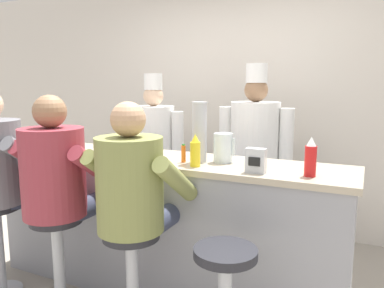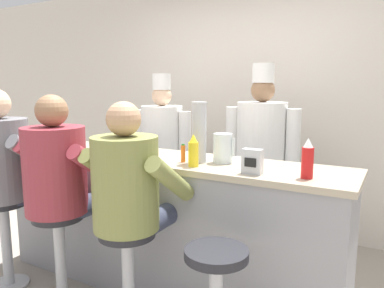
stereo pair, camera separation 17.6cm
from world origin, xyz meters
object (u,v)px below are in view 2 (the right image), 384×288
(diner_seated_olive, at_px, (129,190))
(cook_in_whites_near, at_px, (162,149))
(napkin_dispenser_chrome, at_px, (252,161))
(mustard_bottle_yellow, at_px, (193,152))
(hot_sauce_bottle_orange, at_px, (183,153))
(breakfast_plate, at_px, (91,152))
(cook_in_whites_far, at_px, (261,153))
(cup_stack_steel, at_px, (199,132))
(ketchup_bottle_red, at_px, (308,160))
(diner_seated_maroon, at_px, (60,176))
(cereal_bowl, at_px, (31,145))
(water_pitcher_clear, at_px, (223,148))
(coffee_mug_tan, at_px, (149,151))
(diner_seated_grey, at_px, (4,165))

(diner_seated_olive, height_order, cook_in_whites_near, cook_in_whites_near)
(napkin_dispenser_chrome, xyz_separation_m, diner_seated_olive, (-0.63, -0.37, -0.17))
(mustard_bottle_yellow, height_order, diner_seated_olive, diner_seated_olive)
(hot_sauce_bottle_orange, height_order, breakfast_plate, hot_sauce_bottle_orange)
(cook_in_whites_near, xyz_separation_m, cook_in_whites_far, (1.02, 0.04, 0.04))
(cup_stack_steel, bearing_deg, cook_in_whites_near, 135.27)
(ketchup_bottle_red, bearing_deg, diner_seated_maroon, -164.68)
(hot_sauce_bottle_orange, distance_m, cook_in_whites_far, 1.01)
(ketchup_bottle_red, xyz_separation_m, diner_seated_maroon, (-1.53, -0.42, -0.19))
(cereal_bowl, bearing_deg, cup_stack_steel, 6.76)
(ketchup_bottle_red, relative_size, diner_seated_olive, 0.16)
(cook_in_whites_far, bearing_deg, ketchup_bottle_red, -58.76)
(mustard_bottle_yellow, distance_m, diner_seated_maroon, 0.92)
(water_pitcher_clear, relative_size, cereal_bowl, 1.32)
(ketchup_bottle_red, height_order, diner_seated_olive, diner_seated_olive)
(coffee_mug_tan, bearing_deg, cook_in_whites_far, 60.76)
(breakfast_plate, distance_m, coffee_mug_tan, 0.48)
(mustard_bottle_yellow, height_order, napkin_dispenser_chrome, mustard_bottle_yellow)
(cup_stack_steel, relative_size, diner_seated_olive, 0.28)
(cup_stack_steel, distance_m, diner_seated_grey, 1.50)
(cereal_bowl, distance_m, coffee_mug_tan, 1.10)
(hot_sauce_bottle_orange, bearing_deg, ketchup_bottle_red, -2.80)
(water_pitcher_clear, xyz_separation_m, cup_stack_steel, (-0.14, -0.07, 0.11))
(coffee_mug_tan, bearing_deg, breakfast_plate, -165.41)
(coffee_mug_tan, bearing_deg, mustard_bottle_yellow, -15.61)
(mustard_bottle_yellow, relative_size, napkin_dispenser_chrome, 1.43)
(diner_seated_grey, height_order, diner_seated_olive, diner_seated_grey)
(mustard_bottle_yellow, bearing_deg, hot_sauce_bottle_orange, 145.78)
(diner_seated_maroon, bearing_deg, napkin_dispenser_chrome, 16.80)
(hot_sauce_bottle_orange, bearing_deg, diner_seated_grey, -160.37)
(hot_sauce_bottle_orange, height_order, diner_seated_maroon, diner_seated_maroon)
(ketchup_bottle_red, distance_m, coffee_mug_tan, 1.15)
(water_pitcher_clear, bearing_deg, cereal_bowl, -171.38)
(hot_sauce_bottle_orange, distance_m, coffee_mug_tan, 0.31)
(cereal_bowl, height_order, diner_seated_maroon, diner_seated_maroon)
(cereal_bowl, distance_m, diner_seated_grey, 0.36)
(coffee_mug_tan, bearing_deg, diner_seated_grey, -153.27)
(coffee_mug_tan, xyz_separation_m, diner_seated_grey, (-0.98, -0.49, -0.11))
(ketchup_bottle_red, height_order, diner_seated_grey, diner_seated_grey)
(hot_sauce_bottle_orange, bearing_deg, cereal_bowl, -174.65)
(diner_seated_grey, xyz_separation_m, cook_in_whites_near, (0.48, 1.39, -0.05))
(breakfast_plate, xyz_separation_m, coffee_mug_tan, (0.46, 0.12, 0.03))
(mustard_bottle_yellow, height_order, cook_in_whites_far, cook_in_whites_far)
(hot_sauce_bottle_orange, bearing_deg, napkin_dispenser_chrome, -9.73)
(mustard_bottle_yellow, distance_m, napkin_dispenser_chrome, 0.40)
(coffee_mug_tan, bearing_deg, cook_in_whites_near, 118.66)
(mustard_bottle_yellow, relative_size, coffee_mug_tan, 1.70)
(hot_sauce_bottle_orange, xyz_separation_m, cook_in_whites_far, (0.22, 0.98, -0.13))
(ketchup_bottle_red, relative_size, diner_seated_maroon, 0.16)
(hot_sauce_bottle_orange, xyz_separation_m, water_pitcher_clear, (0.24, 0.12, 0.04))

